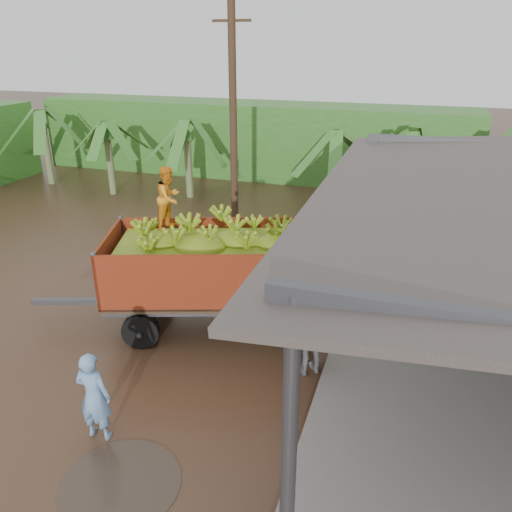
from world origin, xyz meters
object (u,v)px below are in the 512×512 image
Objects in this scene: man_blue at (94,396)px; utility_pole at (233,130)px; man_grey at (312,334)px; banana_trailer at (215,267)px.

utility_pole is (-0.96, 9.48, 2.96)m from man_blue.
utility_pole is at bearing -96.38° from man_grey.
man_grey is 0.25× the size of utility_pole.
man_grey reaches higher than man_blue.
banana_trailer is 2.97m from man_grey.
banana_trailer is at bearing -64.17° from man_grey.
utility_pole is (-4.09, 6.51, 2.89)m from man_grey.
man_grey is at bearing -139.01° from man_blue.
utility_pole reaches higher than man_blue.
utility_pole reaches higher than man_grey.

